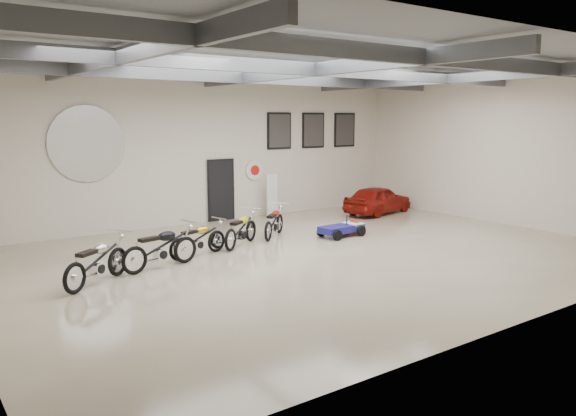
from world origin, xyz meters
TOP-DOWN VIEW (x-y plane):
  - floor at (0.00, 0.00)m, footprint 16.00×12.00m
  - ceiling at (0.00, 0.00)m, footprint 16.00×12.00m
  - back_wall at (0.00, 6.00)m, footprint 16.00×0.02m
  - right_wall at (8.00, 0.00)m, footprint 0.02×12.00m
  - ceiling_beams at (0.00, 0.00)m, footprint 15.80×11.80m
  - door at (0.50, 5.95)m, footprint 0.92×0.08m
  - logo_plaque at (-4.00, 5.95)m, footprint 2.30×0.06m
  - poster_left at (3.00, 5.96)m, footprint 1.05×0.08m
  - poster_mid at (4.60, 5.96)m, footprint 1.05×0.08m
  - poster_right at (6.20, 5.96)m, footprint 1.05×0.08m
  - oil_sign at (1.90, 5.95)m, footprint 0.72×0.10m
  - banner_stand at (2.36, 5.50)m, footprint 0.45×0.18m
  - motorcycle_silver at (-5.43, 0.66)m, footprint 2.03×1.69m
  - motorcycle_black at (-3.80, 1.10)m, footprint 2.14×1.04m
  - motorcycle_gold at (-2.53, 1.68)m, footprint 1.89×0.98m
  - motorcycle_yellow at (-1.01, 2.05)m, footprint 1.91×1.56m
  - motorcycle_red at (0.43, 2.52)m, footprint 1.77×1.63m
  - go_kart at (2.29, 1.40)m, footprint 1.83×0.91m
  - vintage_car at (6.00, 3.77)m, footprint 1.89×3.33m

SIDE VIEW (x-z plane):
  - floor at x=0.00m, z-range -0.01..0.01m
  - go_kart at x=2.29m, z-range 0.00..0.65m
  - motorcycle_gold at x=-2.53m, z-range 0.00..0.94m
  - motorcycle_red at x=0.43m, z-range 0.00..0.96m
  - motorcycle_yellow at x=-1.01m, z-range 0.00..0.99m
  - motorcycle_silver at x=-5.43m, z-range 0.00..1.06m
  - motorcycle_black at x=-3.80m, z-range 0.00..1.07m
  - vintage_car at x=6.00m, z-range 0.00..1.07m
  - banner_stand at x=2.36m, z-range 0.00..1.66m
  - door at x=0.50m, z-range 0.00..2.10m
  - oil_sign at x=1.90m, z-range 1.34..2.06m
  - back_wall at x=0.00m, z-range 0.00..5.00m
  - right_wall at x=8.00m, z-range 0.00..5.00m
  - logo_plaque at x=-4.00m, z-range 2.22..3.38m
  - poster_left at x=3.00m, z-range 2.42..3.78m
  - poster_mid at x=4.60m, z-range 2.42..3.78m
  - poster_right at x=6.20m, z-range 2.42..3.78m
  - ceiling_beams at x=0.00m, z-range 4.59..4.91m
  - ceiling at x=0.00m, z-range 5.00..5.00m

